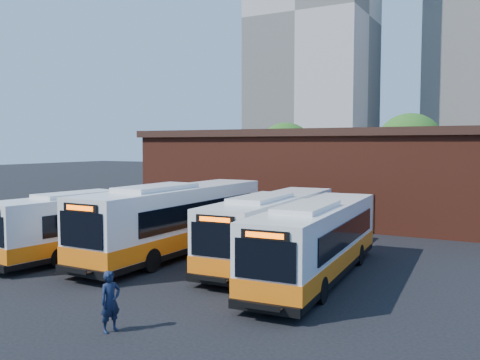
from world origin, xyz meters
The scene contains 10 objects.
ground centered at (0.00, 0.00, 0.00)m, with size 220.00×220.00×0.00m, color black.
bus_west centered at (-7.02, 2.23, 1.42)m, with size 3.88×11.63×3.12m.
bus_midwest centered at (-3.51, 3.79, 1.59)m, with size 2.79×12.87×3.49m.
bus_mideast centered at (1.22, 4.78, 1.43)m, with size 2.93×11.67×3.15m.
bus_east centered at (4.09, 2.79, 1.42)m, with size 3.08×11.62×3.13m.
transit_worker centered at (0.94, -5.61, 0.88)m, with size 0.64×0.42×1.77m, color #121B34.
depot_building centered at (0.00, 20.00, 3.26)m, with size 28.60×12.60×6.40m.
tree_west centered at (-10.00, 32.00, 4.64)m, with size 6.00×6.00×7.65m.
tree_mid centered at (2.00, 34.00, 5.08)m, with size 6.56×6.56×8.36m.
tower_left centered at (-22.00, 72.00, 27.84)m, with size 20.00×18.00×56.20m.
Camera 1 is at (11.03, -16.32, 5.37)m, focal length 38.00 mm.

